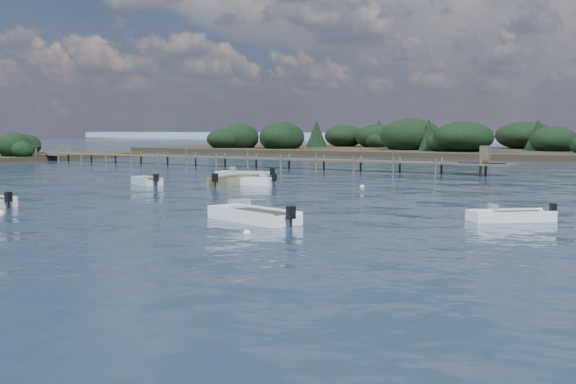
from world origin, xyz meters
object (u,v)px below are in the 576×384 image
Objects in this scene: dinghy_extra_b at (234,182)px; dinghy_extra_a at (244,177)px; jetty at (252,158)px; dinghy_mid_white_b at (510,218)px; dinghy_mid_white_a at (253,218)px; tender_far_white at (254,183)px; tender_far_grey at (147,183)px.

dinghy_extra_b is 1.10× the size of dinghy_extra_a.
jetty reaches higher than dinghy_extra_b.
dinghy_mid_white_b is 11.99m from dinghy_mid_white_a.
dinghy_extra_b is 26.25m from dinghy_mid_white_b.
dinghy_extra_b is at bearing -172.90° from tender_far_white.
dinghy_extra_a is 18.08m from jetty.
dinghy_extra_a reaches higher than dinghy_extra_b.
jetty is at bearing 124.00° from dinghy_mid_white_a.
jetty reaches higher than tender_far_grey.
jetty reaches higher than dinghy_mid_white_a.
dinghy_extra_a is (-4.57, 5.22, 0.01)m from tender_far_white.
tender_far_grey is 0.93× the size of dinghy_mid_white_b.
tender_far_white is 21.24m from dinghy_mid_white_a.
dinghy_mid_white_a is 0.08× the size of jetty.
dinghy_extra_a is (2.69, 9.13, 0.01)m from tender_far_grey.
tender_far_grey is at bearing -146.20° from dinghy_extra_b.
jetty is (-6.80, 24.49, 0.82)m from tender_far_grey.
dinghy_mid_white_b is at bearing -41.62° from jetty.
dinghy_extra_a is at bearing 147.90° from dinghy_mid_white_b.
tender_far_grey is at bearing -74.48° from jetty.
dinghy_mid_white_a reaches higher than tender_far_white.
tender_far_grey is 0.63× the size of dinghy_extra_b.
tender_far_white is at bearing 28.34° from tender_far_grey.
tender_far_grey is at bearing -106.41° from dinghy_extra_a.
tender_far_grey is 0.68× the size of dinghy_mid_white_a.
dinghy_mid_white_a is (13.49, -17.47, -0.02)m from dinghy_extra_b.
dinghy_mid_white_b is at bearing 31.38° from dinghy_mid_white_a.
dinghy_mid_white_b is 0.75× the size of dinghy_extra_a.
dinghy_extra_a is at bearing 125.47° from dinghy_mid_white_a.
dinghy_mid_white_b is 31.35m from dinghy_extra_a.
dinghy_mid_white_b is 0.06× the size of jetty.
dinghy_extra_b is (5.52, 3.70, 0.01)m from tender_far_grey.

